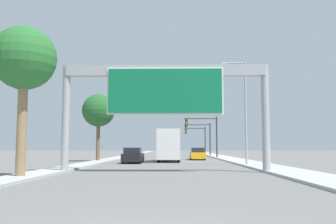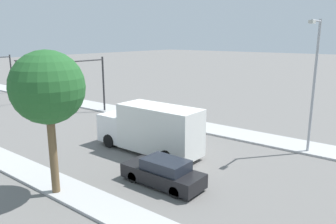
{
  "view_description": "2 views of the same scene",
  "coord_description": "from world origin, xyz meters",
  "px_view_note": "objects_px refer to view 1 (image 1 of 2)",
  "views": [
    {
      "loc": [
        0.55,
        -6.02,
        1.64
      ],
      "look_at": [
        0.0,
        29.72,
        4.95
      ],
      "focal_mm": 40.0,
      "sensor_mm": 36.0,
      "label": 1
    },
    {
      "loc": [
        -16.58,
        20.84,
        8.06
      ],
      "look_at": [
        0.22,
        34.01,
        3.12
      ],
      "focal_mm": 35.0,
      "sensor_mm": 36.0,
      "label": 2
    }
  ],
  "objects_px": {
    "truck_box_primary": "(169,146)",
    "sign_gantry": "(165,90)",
    "car_far_center": "(197,154)",
    "street_lamp_right": "(243,104)",
    "palm_tree_background": "(99,111)",
    "car_far_right": "(133,156)",
    "traffic_light_near_intersection": "(206,130)",
    "traffic_light_far_intersection": "(198,136)",
    "palm_tree_foreground": "(24,60)",
    "traffic_light_mid_block": "(201,134)"
  },
  "relations": [
    {
      "from": "car_far_center",
      "to": "palm_tree_background",
      "type": "bearing_deg",
      "value": -153.27
    },
    {
      "from": "palm_tree_background",
      "to": "street_lamp_right",
      "type": "bearing_deg",
      "value": -30.64
    },
    {
      "from": "sign_gantry",
      "to": "traffic_light_far_intersection",
      "type": "relative_size",
      "value": 2.42
    },
    {
      "from": "traffic_light_near_intersection",
      "to": "street_lamp_right",
      "type": "relative_size",
      "value": 0.65
    },
    {
      "from": "traffic_light_near_intersection",
      "to": "street_lamp_right",
      "type": "xyz_separation_m",
      "value": [
        1.42,
        -21.37,
        1.27
      ]
    },
    {
      "from": "traffic_light_far_intersection",
      "to": "street_lamp_right",
      "type": "bearing_deg",
      "value": -88.25
    },
    {
      "from": "palm_tree_background",
      "to": "traffic_light_mid_block",
      "type": "bearing_deg",
      "value": 60.31
    },
    {
      "from": "truck_box_primary",
      "to": "traffic_light_near_intersection",
      "type": "bearing_deg",
      "value": 67.76
    },
    {
      "from": "car_far_center",
      "to": "street_lamp_right",
      "type": "xyz_separation_m",
      "value": [
        3.09,
        -14.22,
        4.63
      ]
    },
    {
      "from": "palm_tree_foreground",
      "to": "traffic_light_far_intersection",
      "type": "bearing_deg",
      "value": 76.98
    },
    {
      "from": "car_far_right",
      "to": "traffic_light_near_intersection",
      "type": "distance_m",
      "value": 19.0
    },
    {
      "from": "car_far_right",
      "to": "traffic_light_near_intersection",
      "type": "xyz_separation_m",
      "value": [
        8.67,
        16.57,
        3.35
      ]
    },
    {
      "from": "traffic_light_mid_block",
      "to": "palm_tree_foreground",
      "type": "distance_m",
      "value": 46.56
    },
    {
      "from": "truck_box_primary",
      "to": "traffic_light_far_intersection",
      "type": "bearing_deg",
      "value": 80.73
    },
    {
      "from": "car_far_center",
      "to": "truck_box_primary",
      "type": "height_order",
      "value": "truck_box_primary"
    },
    {
      "from": "sign_gantry",
      "to": "traffic_light_near_intersection",
      "type": "distance_m",
      "value": 30.59
    },
    {
      "from": "sign_gantry",
      "to": "truck_box_primary",
      "type": "distance_m",
      "value": 17.83
    },
    {
      "from": "sign_gantry",
      "to": "traffic_light_far_intersection",
      "type": "bearing_deg",
      "value": 83.93
    },
    {
      "from": "street_lamp_right",
      "to": "traffic_light_mid_block",
      "type": "bearing_deg",
      "value": 92.49
    },
    {
      "from": "truck_box_primary",
      "to": "palm_tree_background",
      "type": "distance_m",
      "value": 8.7
    },
    {
      "from": "sign_gantry",
      "to": "truck_box_primary",
      "type": "xyz_separation_m",
      "value": [
        0.0,
        17.48,
        -3.56
      ]
    },
    {
      "from": "palm_tree_background",
      "to": "car_far_center",
      "type": "bearing_deg",
      "value": 26.73
    },
    {
      "from": "traffic_light_mid_block",
      "to": "traffic_light_far_intersection",
      "type": "height_order",
      "value": "traffic_light_mid_block"
    },
    {
      "from": "traffic_light_far_intersection",
      "to": "palm_tree_background",
      "type": "xyz_separation_m",
      "value": [
        -13.13,
        -32.85,
        1.85
      ]
    },
    {
      "from": "car_far_center",
      "to": "traffic_light_far_intersection",
      "type": "xyz_separation_m",
      "value": [
        1.83,
        27.16,
        3.04
      ]
    },
    {
      "from": "sign_gantry",
      "to": "palm_tree_background",
      "type": "bearing_deg",
      "value": 114.31
    },
    {
      "from": "car_far_center",
      "to": "traffic_light_mid_block",
      "type": "relative_size",
      "value": 0.79
    },
    {
      "from": "truck_box_primary",
      "to": "palm_tree_foreground",
      "type": "bearing_deg",
      "value": -108.34
    },
    {
      "from": "sign_gantry",
      "to": "palm_tree_background",
      "type": "distance_m",
      "value": 18.95
    },
    {
      "from": "car_far_center",
      "to": "traffic_light_near_intersection",
      "type": "distance_m",
      "value": 8.08
    },
    {
      "from": "car_far_center",
      "to": "car_far_right",
      "type": "bearing_deg",
      "value": -126.63
    },
    {
      "from": "car_far_right",
      "to": "traffic_light_far_intersection",
      "type": "relative_size",
      "value": 0.86
    },
    {
      "from": "car_far_center",
      "to": "truck_box_primary",
      "type": "distance_m",
      "value": 6.59
    },
    {
      "from": "traffic_light_far_intersection",
      "to": "traffic_light_near_intersection",
      "type": "bearing_deg",
      "value": -90.45
    },
    {
      "from": "truck_box_primary",
      "to": "street_lamp_right",
      "type": "bearing_deg",
      "value": -52.94
    },
    {
      "from": "traffic_light_far_intersection",
      "to": "sign_gantry",
      "type": "bearing_deg",
      "value": -96.07
    },
    {
      "from": "traffic_light_far_intersection",
      "to": "street_lamp_right",
      "type": "height_order",
      "value": "street_lamp_right"
    },
    {
      "from": "car_far_right",
      "to": "traffic_light_far_intersection",
      "type": "xyz_separation_m",
      "value": [
        8.83,
        36.57,
        3.03
      ]
    },
    {
      "from": "traffic_light_near_intersection",
      "to": "palm_tree_background",
      "type": "height_order",
      "value": "palm_tree_background"
    },
    {
      "from": "truck_box_primary",
      "to": "car_far_center",
      "type": "bearing_deg",
      "value": 57.47
    },
    {
      "from": "traffic_light_mid_block",
      "to": "sign_gantry",
      "type": "bearing_deg",
      "value": -97.42
    },
    {
      "from": "car_far_center",
      "to": "traffic_light_far_intersection",
      "type": "bearing_deg",
      "value": 86.15
    },
    {
      "from": "palm_tree_foreground",
      "to": "palm_tree_background",
      "type": "relative_size",
      "value": 1.07
    },
    {
      "from": "truck_box_primary",
      "to": "palm_tree_foreground",
      "type": "relative_size",
      "value": 1.03
    },
    {
      "from": "traffic_light_near_intersection",
      "to": "street_lamp_right",
      "type": "distance_m",
      "value": 21.46
    },
    {
      "from": "car_far_right",
      "to": "traffic_light_near_intersection",
      "type": "height_order",
      "value": "traffic_light_near_intersection"
    },
    {
      "from": "sign_gantry",
      "to": "palm_tree_foreground",
      "type": "relative_size",
      "value": 1.68
    },
    {
      "from": "truck_box_primary",
      "to": "sign_gantry",
      "type": "bearing_deg",
      "value": -90.0
    },
    {
      "from": "car_far_right",
      "to": "street_lamp_right",
      "type": "distance_m",
      "value": 12.09
    },
    {
      "from": "palm_tree_foreground",
      "to": "traffic_light_near_intersection",
      "type": "bearing_deg",
      "value": 70.22
    }
  ]
}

